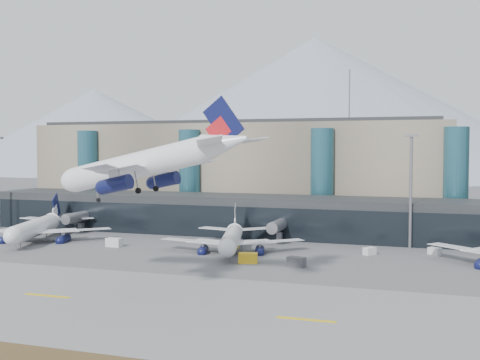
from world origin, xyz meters
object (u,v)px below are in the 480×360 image
(veh_a, at_px, (114,242))
(jet_parked_left, at_px, (40,221))
(veh_c, at_px, (296,262))
(veh_f, at_px, (27,231))
(lightmast_mid, at_px, (411,184))
(jet_parked_mid, at_px, (232,233))
(veh_g, at_px, (435,251))
(veh_h, at_px, (248,258))
(veh_b, at_px, (234,246))
(veh_d, at_px, (370,251))
(hero_jet, at_px, (155,156))

(veh_a, bearing_deg, jet_parked_left, 173.54)
(veh_c, bearing_deg, veh_f, -178.86)
(lightmast_mid, xyz_separation_m, jet_parked_mid, (-36.81, -15.72, -10.42))
(veh_g, relative_size, veh_h, 0.71)
(lightmast_mid, bearing_deg, veh_a, -163.19)
(veh_h, bearing_deg, veh_f, 151.18)
(lightmast_mid, relative_size, jet_parked_left, 0.69)
(lightmast_mid, distance_m, veh_h, 42.79)
(lightmast_mid, xyz_separation_m, veh_h, (-29.13, -28.33, -13.40))
(jet_parked_mid, height_order, veh_b, jet_parked_mid)
(veh_d, relative_size, veh_f, 0.81)
(veh_b, relative_size, veh_d, 0.81)
(jet_parked_left, height_order, jet_parked_mid, jet_parked_left)
(veh_g, bearing_deg, veh_d, -126.05)
(jet_parked_mid, distance_m, veh_d, 29.68)
(veh_c, distance_m, veh_d, 21.08)
(lightmast_mid, height_order, veh_f, lightmast_mid)
(veh_a, bearing_deg, lightmast_mid, 19.23)
(veh_a, relative_size, veh_c, 1.05)
(veh_c, bearing_deg, jet_parked_mid, 157.90)
(jet_parked_mid, relative_size, veh_b, 14.83)
(jet_parked_mid, distance_m, veh_c, 22.14)
(jet_parked_left, bearing_deg, veh_c, -118.67)
(veh_c, height_order, veh_d, veh_c)
(lightmast_mid, bearing_deg, veh_d, -123.91)
(veh_c, bearing_deg, hero_jet, -106.84)
(hero_jet, height_order, veh_g, hero_jet)
(hero_jet, xyz_separation_m, veh_f, (-59.49, 44.92, -20.35))
(hero_jet, xyz_separation_m, veh_b, (-1.63, 42.05, -20.66))
(jet_parked_mid, distance_m, veh_f, 58.61)
(veh_f, relative_size, veh_g, 1.31)
(veh_h, bearing_deg, veh_a, 152.06)
(jet_parked_mid, relative_size, veh_f, 9.69)
(lightmast_mid, bearing_deg, hero_jet, -122.80)
(lightmast_mid, xyz_separation_m, veh_g, (5.38, -7.00, -13.66))
(lightmast_mid, distance_m, jet_parked_left, 88.91)
(hero_jet, height_order, jet_parked_mid, hero_jet)
(hero_jet, height_order, veh_b, hero_jet)
(veh_g, bearing_deg, jet_parked_mid, -132.90)
(veh_a, xyz_separation_m, veh_g, (69.49, 12.37, -0.24))
(hero_jet, relative_size, veh_b, 16.17)
(veh_a, height_order, veh_g, veh_a)
(veh_h, bearing_deg, jet_parked_left, 154.20)
(jet_parked_mid, height_order, veh_a, jet_parked_mid)
(veh_f, relative_size, veh_h, 0.93)
(veh_c, relative_size, veh_h, 0.92)
(jet_parked_left, height_order, veh_b, jet_parked_left)
(veh_d, xyz_separation_m, veh_f, (-87.46, 1.02, 0.16))
(lightmast_mid, height_order, veh_b, lightmast_mid)
(veh_a, height_order, veh_d, veh_a)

